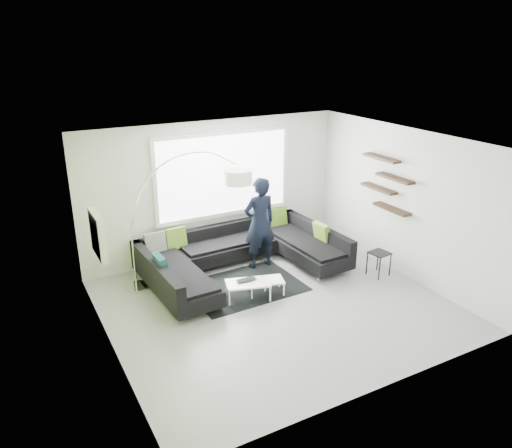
{
  "coord_description": "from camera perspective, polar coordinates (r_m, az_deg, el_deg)",
  "views": [
    {
      "loc": [
        -3.87,
        -6.42,
        4.32
      ],
      "look_at": [
        0.1,
        0.9,
        1.17
      ],
      "focal_mm": 35.0,
      "sensor_mm": 36.0,
      "label": 1
    }
  ],
  "objects": [
    {
      "name": "person",
      "position": [
        9.66,
        0.41,
        0.11
      ],
      "size": [
        0.68,
        0.45,
        1.83
      ],
      "primitive_type": "imported",
      "rotation": [
        0.0,
        0.0,
        3.15
      ],
      "color": "black",
      "rests_on": "ground"
    },
    {
      "name": "side_table",
      "position": [
        9.84,
        13.83,
        -4.43
      ],
      "size": [
        0.39,
        0.39,
        0.47
      ],
      "primitive_type": "cube",
      "rotation": [
        0.0,
        0.0,
        0.14
      ],
      "color": "black",
      "rests_on": "ground"
    },
    {
      "name": "ground",
      "position": [
        8.65,
        2.31,
        -9.24
      ],
      "size": [
        5.5,
        5.5,
        0.0
      ],
      "primitive_type": "plane",
      "color": "gray",
      "rests_on": "ground"
    },
    {
      "name": "rug",
      "position": [
        9.23,
        -1.32,
        -7.15
      ],
      "size": [
        2.07,
        1.54,
        0.01
      ],
      "primitive_type": "cube",
      "rotation": [
        0.0,
        0.0,
        0.03
      ],
      "color": "black",
      "rests_on": "ground"
    },
    {
      "name": "room_shell",
      "position": [
        8.09,
        1.98,
        2.64
      ],
      "size": [
        5.54,
        5.04,
        2.82
      ],
      "color": "silver",
      "rests_on": "ground"
    },
    {
      "name": "sectional_sofa",
      "position": [
        9.57,
        -1.43,
        -3.8
      ],
      "size": [
        3.77,
        2.43,
        0.79
      ],
      "rotation": [
        0.0,
        0.0,
        0.04
      ],
      "color": "black",
      "rests_on": "ground"
    },
    {
      "name": "arc_lamp",
      "position": [
        8.95,
        -14.11,
        -0.21
      ],
      "size": [
        2.42,
        1.32,
        2.43
      ],
      "primitive_type": null,
      "rotation": [
        0.0,
        0.0,
        -0.19
      ],
      "color": "white",
      "rests_on": "ground"
    },
    {
      "name": "coffee_table",
      "position": [
        8.85,
        0.11,
        -7.31
      ],
      "size": [
        1.09,
        0.82,
        0.32
      ],
      "primitive_type": "cube",
      "rotation": [
        0.0,
        0.0,
        -0.29
      ],
      "color": "white",
      "rests_on": "ground"
    },
    {
      "name": "laptop",
      "position": [
        8.7,
        -0.98,
        -6.54
      ],
      "size": [
        0.35,
        0.23,
        0.03
      ],
      "primitive_type": "imported",
      "rotation": [
        0.0,
        0.0,
        0.0
      ],
      "color": "black",
      "rests_on": "coffee_table"
    }
  ]
}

